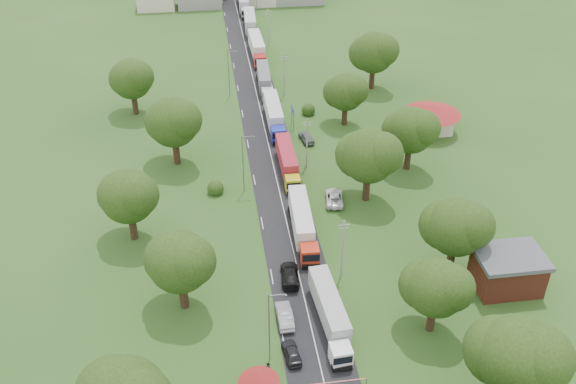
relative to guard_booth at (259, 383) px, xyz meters
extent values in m
plane|color=#264818|center=(7.20, 25.00, -2.16)|extent=(260.00, 260.00, 0.00)
cube|color=black|center=(7.20, 45.00, -2.16)|extent=(8.00, 200.00, 0.04)
cylinder|color=red|center=(7.20, 0.00, -1.16)|extent=(9.00, 0.12, 0.12)
cylinder|color=slate|center=(11.70, 0.00, -1.66)|extent=(0.10, 0.10, 1.00)
cone|color=maroon|center=(0.00, 0.00, 0.74)|extent=(4.40, 4.40, 1.10)
cylinder|color=slate|center=(12.40, 58.80, -0.16)|extent=(0.12, 0.12, 4.00)
cylinder|color=slate|center=(12.40, 61.20, -0.16)|extent=(0.12, 0.12, 4.00)
cube|color=navy|center=(12.40, 60.00, 1.44)|extent=(0.06, 3.00, 1.00)
cube|color=silver|center=(12.40, 60.00, 1.44)|extent=(0.07, 3.10, 0.06)
cylinder|color=gray|center=(12.70, 18.00, 2.34)|extent=(0.24, 0.24, 9.00)
cube|color=gray|center=(12.70, 18.00, 6.14)|extent=(1.60, 0.10, 0.10)
cube|color=gray|center=(12.70, 18.00, 5.64)|extent=(1.20, 0.10, 0.10)
cylinder|color=gray|center=(12.70, 46.00, 2.34)|extent=(0.24, 0.24, 9.00)
cube|color=gray|center=(12.70, 46.00, 6.14)|extent=(1.60, 0.10, 0.10)
cube|color=gray|center=(12.70, 46.00, 5.64)|extent=(1.20, 0.10, 0.10)
cylinder|color=gray|center=(12.70, 74.00, 2.34)|extent=(0.24, 0.24, 9.00)
cube|color=gray|center=(12.70, 74.00, 6.14)|extent=(1.60, 0.10, 0.10)
cube|color=gray|center=(12.70, 74.00, 5.64)|extent=(1.20, 0.10, 0.10)
cylinder|color=gray|center=(12.70, 102.00, 2.34)|extent=(0.24, 0.24, 9.00)
cube|color=gray|center=(12.70, 102.00, 6.14)|extent=(1.60, 0.10, 0.10)
cube|color=gray|center=(12.70, 102.00, 5.64)|extent=(1.20, 0.10, 0.10)
cylinder|color=slate|center=(1.70, 5.00, 2.84)|extent=(0.16, 0.16, 10.00)
cube|color=slate|center=(2.60, 5.00, 7.54)|extent=(1.80, 0.10, 0.10)
cube|color=slate|center=(3.40, 5.00, 7.39)|extent=(0.50, 0.22, 0.15)
cylinder|color=slate|center=(1.70, 40.00, 2.84)|extent=(0.16, 0.16, 10.00)
cube|color=slate|center=(2.60, 40.00, 7.54)|extent=(1.80, 0.10, 0.10)
cube|color=slate|center=(3.40, 40.00, 7.39)|extent=(0.50, 0.22, 0.15)
cylinder|color=slate|center=(1.70, 75.00, 2.84)|extent=(0.16, 0.16, 10.00)
cube|color=slate|center=(2.60, 75.00, 7.54)|extent=(1.80, 0.10, 0.10)
cube|color=slate|center=(3.40, 75.00, 7.39)|extent=(0.50, 0.22, 0.15)
sphere|color=#1A320D|center=(25.20, -5.00, 5.69)|extent=(8.40, 8.40, 8.40)
sphere|color=#1A320D|center=(26.70, -6.20, 6.59)|extent=(6.60, 6.60, 6.60)
sphere|color=#1A320D|center=(24.00, -3.50, 5.09)|extent=(7.20, 7.20, 7.20)
cylinder|color=#382616|center=(21.20, 7.00, -0.24)|extent=(1.04, 1.04, 3.85)
sphere|color=#1A320D|center=(21.20, 7.00, 4.44)|extent=(7.00, 7.00, 7.00)
sphere|color=#1A320D|center=(22.45, 6.00, 5.19)|extent=(5.50, 5.50, 5.50)
sphere|color=#1A320D|center=(20.20, 8.25, 3.94)|extent=(6.00, 6.00, 6.00)
cylinder|color=#382616|center=(27.20, 17.00, -0.06)|extent=(1.08, 1.08, 4.20)
sphere|color=#1A320D|center=(27.20, 17.00, 5.06)|extent=(7.70, 7.70, 7.70)
sphere|color=#1A320D|center=(28.57, 15.90, 5.89)|extent=(6.05, 6.05, 6.05)
sphere|color=#1A320D|center=(26.10, 18.38, 4.51)|extent=(6.60, 6.60, 6.60)
cylinder|color=#382616|center=(20.20, 35.00, 0.11)|extent=(1.12, 1.12, 4.55)
sphere|color=#1A320D|center=(20.20, 35.00, 5.69)|extent=(8.40, 8.40, 8.40)
sphere|color=#1A320D|center=(21.70, 33.80, 6.59)|extent=(6.60, 6.60, 6.60)
sphere|color=#1A320D|center=(19.00, 36.50, 5.09)|extent=(7.20, 7.20, 7.20)
cylinder|color=#382616|center=(29.20, 43.00, -0.06)|extent=(1.08, 1.08, 4.20)
sphere|color=#1A320D|center=(29.20, 43.00, 5.06)|extent=(7.70, 7.70, 7.70)
sphere|color=#1A320D|center=(30.57, 41.90, 5.89)|extent=(6.05, 6.05, 6.05)
sphere|color=#1A320D|center=(28.10, 44.38, 4.51)|extent=(6.60, 6.60, 6.60)
cylinder|color=#382616|center=(22.20, 60.00, -0.24)|extent=(1.04, 1.04, 3.85)
sphere|color=#1A320D|center=(22.20, 60.00, 4.44)|extent=(7.00, 7.00, 7.00)
sphere|color=#1A320D|center=(23.45, 59.00, 5.19)|extent=(5.50, 5.50, 5.50)
sphere|color=#1A320D|center=(21.20, 61.25, 3.94)|extent=(6.00, 6.00, 6.00)
cylinder|color=#382616|center=(31.20, 75.00, 0.11)|extent=(1.12, 1.12, 4.55)
sphere|color=#1A320D|center=(31.20, 75.00, 5.69)|extent=(8.40, 8.40, 8.40)
sphere|color=#1A320D|center=(32.70, 73.80, 6.59)|extent=(6.60, 6.60, 6.60)
sphere|color=#1A320D|center=(30.00, 76.50, 5.09)|extent=(7.20, 7.20, 7.20)
cylinder|color=#382616|center=(-7.80, 15.00, -0.06)|extent=(1.08, 1.08, 4.20)
sphere|color=#1A320D|center=(-7.80, 15.00, 5.06)|extent=(7.70, 7.70, 7.70)
sphere|color=#1A320D|center=(-6.43, 13.90, 5.89)|extent=(6.05, 6.05, 6.05)
sphere|color=#1A320D|center=(-8.90, 16.38, 4.51)|extent=(6.60, 6.60, 6.60)
cylinder|color=#382616|center=(-14.80, 30.00, -0.06)|extent=(1.08, 1.08, 4.20)
sphere|color=#1A320D|center=(-14.80, 30.00, 5.06)|extent=(7.70, 7.70, 7.70)
sphere|color=#1A320D|center=(-13.43, 28.90, 5.89)|extent=(6.05, 6.05, 6.05)
sphere|color=#1A320D|center=(-15.90, 31.38, 4.51)|extent=(6.60, 6.60, 6.60)
cylinder|color=#382616|center=(-8.80, 50.00, 0.11)|extent=(1.12, 1.12, 4.55)
sphere|color=#1A320D|center=(-8.80, 50.00, 5.69)|extent=(8.40, 8.40, 8.40)
sphere|color=#1A320D|center=(-7.30, 48.80, 6.59)|extent=(6.60, 6.60, 6.60)
sphere|color=#1A320D|center=(-10.00, 51.50, 5.09)|extent=(7.20, 7.20, 7.20)
cylinder|color=#382616|center=(-16.80, 70.00, -0.06)|extent=(1.08, 1.08, 4.20)
sphere|color=#1A320D|center=(-16.80, 70.00, 5.06)|extent=(7.70, 7.70, 7.70)
sphere|color=#1A320D|center=(-15.43, 68.90, 5.89)|extent=(6.05, 6.05, 6.05)
sphere|color=#1A320D|center=(-17.90, 71.38, 4.51)|extent=(6.60, 6.60, 6.60)
cube|color=maroon|center=(33.20, 13.00, 0.14)|extent=(8.00, 6.00, 4.60)
cube|color=#47494F|center=(33.20, 13.00, 2.74)|extent=(8.60, 6.60, 0.60)
cube|color=beige|center=(37.20, 55.00, -0.16)|extent=(7.00, 5.00, 4.00)
cone|color=maroon|center=(37.20, 55.00, 2.74)|extent=(10.08, 10.08, 1.80)
cube|color=white|center=(9.48, 3.23, -0.67)|extent=(2.45, 2.45, 2.40)
cube|color=black|center=(9.48, 2.06, -0.34)|extent=(2.21, 0.17, 1.06)
cube|color=slate|center=(9.48, 2.12, -1.64)|extent=(2.12, 0.39, 0.34)
cube|color=slate|center=(9.48, 9.95, -1.44)|extent=(2.94, 11.17, 0.29)
cube|color=#A5A5AA|center=(9.48, 10.24, 0.29)|extent=(3.15, 11.47, 2.88)
cylinder|color=black|center=(9.48, 2.36, -1.68)|extent=(2.26, 0.96, 0.96)
cylinder|color=black|center=(9.48, 4.09, -1.68)|extent=(2.26, 0.96, 0.96)
cylinder|color=black|center=(9.48, 13.31, -1.68)|extent=(2.26, 0.96, 0.96)
cylinder|color=black|center=(9.48, 14.75, -1.68)|extent=(2.26, 0.96, 0.96)
cube|color=red|center=(8.96, 20.98, -0.60)|extent=(2.53, 2.53, 2.53)
cube|color=black|center=(8.96, 19.75, -0.24)|extent=(2.33, 0.12, 1.11)
cube|color=slate|center=(8.96, 19.81, -1.61)|extent=(2.23, 0.35, 0.35)
cube|color=slate|center=(8.96, 28.06, -1.40)|extent=(2.83, 11.73, 0.30)
cube|color=silver|center=(8.96, 28.36, 0.42)|extent=(3.05, 12.04, 3.04)
cylinder|color=black|center=(8.96, 20.07, -1.66)|extent=(2.38, 1.01, 1.01)
cylinder|color=black|center=(8.96, 21.89, -1.66)|extent=(2.38, 1.01, 1.01)
cylinder|color=black|center=(8.96, 31.60, -1.66)|extent=(2.38, 1.01, 1.01)
cylinder|color=black|center=(8.96, 33.12, -1.66)|extent=(2.38, 1.01, 1.01)
cube|color=gold|center=(9.27, 38.70, -0.69)|extent=(2.29, 2.29, 2.38)
cube|color=black|center=(9.27, 37.55, -0.35)|extent=(2.19, 0.02, 1.05)
cube|color=slate|center=(9.27, 37.61, -1.64)|extent=(2.10, 0.25, 0.33)
cube|color=slate|center=(9.27, 45.38, -1.45)|extent=(2.20, 10.97, 0.29)
cube|color=maroon|center=(9.27, 45.66, 0.27)|extent=(2.39, 11.25, 2.86)
cylinder|color=black|center=(9.27, 37.84, -1.69)|extent=(2.24, 0.95, 0.95)
cylinder|color=black|center=(9.27, 39.56, -1.69)|extent=(2.24, 0.95, 0.95)
cylinder|color=black|center=(9.27, 48.71, -1.69)|extent=(2.24, 0.95, 0.95)
cylinder|color=black|center=(9.27, 50.14, -1.69)|extent=(2.24, 0.95, 0.95)
cube|color=#1C2AAA|center=(9.07, 54.84, -0.57)|extent=(2.49, 2.49, 2.57)
cube|color=black|center=(9.07, 53.59, -0.21)|extent=(2.37, 0.04, 1.13)
cube|color=slate|center=(9.07, 53.65, -1.60)|extent=(2.27, 0.27, 0.36)
cube|color=slate|center=(9.07, 62.05, -1.39)|extent=(2.47, 11.86, 0.31)
cube|color=silver|center=(9.07, 62.35, 0.46)|extent=(2.68, 12.17, 3.09)
cylinder|color=black|center=(9.07, 53.91, -1.65)|extent=(2.42, 1.03, 1.03)
cylinder|color=black|center=(9.07, 55.76, -1.65)|extent=(2.42, 1.03, 1.03)
cylinder|color=black|center=(9.07, 65.65, -1.65)|extent=(2.42, 1.03, 1.03)
cylinder|color=black|center=(9.07, 67.20, -1.65)|extent=(2.42, 1.03, 1.03)
cube|color=#B3B3B3|center=(9.07, 71.80, -0.68)|extent=(2.40, 2.40, 2.39)
cube|color=black|center=(9.07, 70.65, -0.35)|extent=(2.19, 0.12, 1.05)
cube|color=slate|center=(9.07, 70.70, -1.64)|extent=(2.11, 0.35, 0.33)
cube|color=slate|center=(9.07, 78.49, -1.45)|extent=(2.72, 11.07, 0.29)
cube|color=slate|center=(9.07, 78.77, 0.27)|extent=(2.92, 11.37, 2.86)
cylinder|color=black|center=(9.07, 70.94, -1.69)|extent=(2.24, 0.95, 0.95)
cylinder|color=black|center=(9.07, 72.66, -1.69)|extent=(2.24, 0.95, 0.95)
cylinder|color=black|center=(9.07, 81.83, -1.69)|extent=(2.24, 0.95, 0.95)
cylinder|color=black|center=(9.07, 83.26, -1.69)|extent=(2.24, 0.95, 0.95)
cube|color=#AB1C1A|center=(9.32, 88.75, -0.52)|extent=(2.60, 2.60, 2.65)
cube|color=black|center=(9.32, 87.47, -0.15)|extent=(2.44, 0.07, 1.17)
cube|color=slate|center=(9.32, 87.53, -1.58)|extent=(2.34, 0.30, 0.37)
cube|color=slate|center=(9.32, 96.18, -1.37)|extent=(2.68, 12.25, 0.32)
cube|color=silver|center=(9.32, 96.50, 0.54)|extent=(2.89, 12.57, 3.18)
cylinder|color=black|center=(9.32, 87.80, -1.63)|extent=(2.49, 1.06, 1.06)
cylinder|color=black|center=(9.32, 89.71, -1.63)|extent=(2.49, 1.06, 1.06)
cylinder|color=black|center=(9.32, 99.90, -1.63)|extent=(2.49, 1.06, 1.06)
cylinder|color=black|center=(9.32, 101.49, -1.63)|extent=(2.49, 1.06, 1.06)
cube|color=#276A31|center=(9.32, 105.57, -0.53)|extent=(2.66, 2.66, 2.64)
cube|color=black|center=(9.32, 104.29, -0.16)|extent=(2.43, 0.14, 1.16)
cube|color=slate|center=(9.32, 104.36, -1.58)|extent=(2.33, 0.37, 0.37)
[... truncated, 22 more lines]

